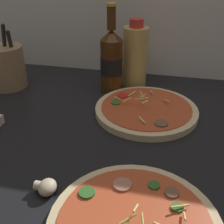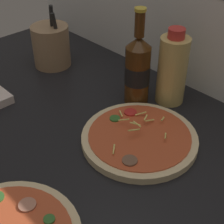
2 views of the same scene
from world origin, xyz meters
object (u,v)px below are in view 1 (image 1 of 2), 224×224
Objects in this scene: beer_bottle at (111,61)px; oil_bottle at (135,56)px; pizza_far at (146,110)px; utensil_crock at (6,67)px; mushroom_left at (46,187)px.

beer_bottle is 1.25× the size of oil_bottle.
oil_bottle is at bearing 108.13° from pizza_far.
oil_bottle is (-6.34, 19.36, 8.78)cm from pizza_far.
beer_bottle is at bearing 7.10° from utensil_crock.
beer_bottle is at bearing 135.46° from pizza_far.
mushroom_left is at bearing -91.95° from beer_bottle.
mushroom_left is 53.05cm from utensil_crock.
beer_bottle is 34.21cm from utensil_crock.
beer_bottle is 9.36cm from oil_bottle.
mushroom_left is at bearing -52.36° from utensil_crock.
oil_bottle is at bearing 15.60° from utensil_crock.
pizza_far is 19.80cm from beer_bottle.
utensil_crock is at bearing -172.90° from beer_bottle.
beer_bottle reaches higher than mushroom_left.
oil_bottle is at bearing 48.12° from beer_bottle.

